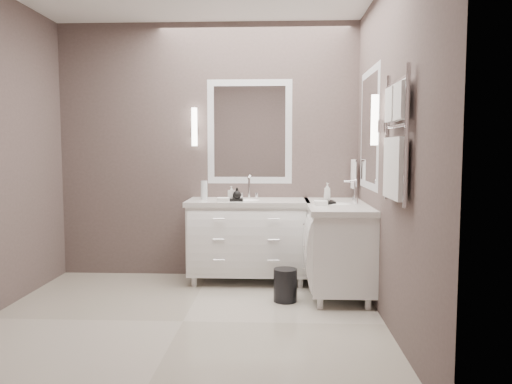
{
  "coord_description": "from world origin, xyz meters",
  "views": [
    {
      "loc": [
        0.75,
        -3.84,
        1.37
      ],
      "look_at": [
        0.55,
        0.7,
        0.98
      ],
      "focal_mm": 35.0,
      "sensor_mm": 36.0,
      "label": 1
    }
  ],
  "objects_px": {
    "vanity_right": "(338,242)",
    "waste_bin": "(285,285)",
    "vanity_back": "(248,235)",
    "towel_ladder": "(396,146)"
  },
  "relations": [
    {
      "from": "vanity_back",
      "to": "vanity_right",
      "type": "height_order",
      "value": "same"
    },
    {
      "from": "vanity_right",
      "to": "towel_ladder",
      "type": "relative_size",
      "value": 1.38
    },
    {
      "from": "vanity_right",
      "to": "vanity_back",
      "type": "bearing_deg",
      "value": 159.62
    },
    {
      "from": "towel_ladder",
      "to": "waste_bin",
      "type": "xyz_separation_m",
      "value": [
        -0.73,
        0.96,
        -1.24
      ]
    },
    {
      "from": "vanity_back",
      "to": "towel_ladder",
      "type": "xyz_separation_m",
      "value": [
        1.1,
        -1.63,
        0.91
      ]
    },
    {
      "from": "vanity_back",
      "to": "vanity_right",
      "type": "xyz_separation_m",
      "value": [
        0.88,
        -0.33,
        0.0
      ]
    },
    {
      "from": "vanity_back",
      "to": "waste_bin",
      "type": "height_order",
      "value": "vanity_back"
    },
    {
      "from": "vanity_right",
      "to": "waste_bin",
      "type": "xyz_separation_m",
      "value": [
        -0.5,
        -0.34,
        -0.34
      ]
    },
    {
      "from": "vanity_right",
      "to": "waste_bin",
      "type": "relative_size",
      "value": 4.18
    },
    {
      "from": "vanity_right",
      "to": "waste_bin",
      "type": "distance_m",
      "value": 0.69
    }
  ]
}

